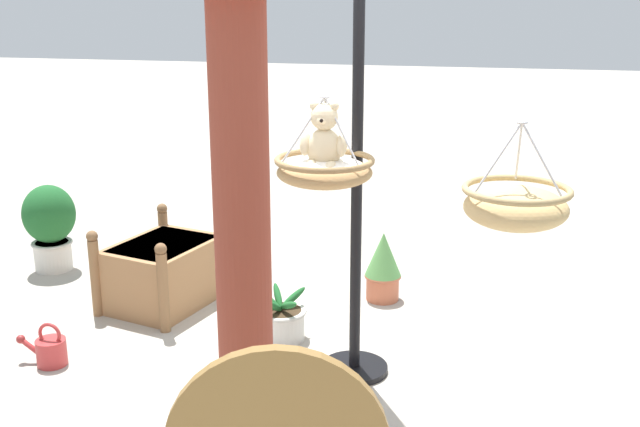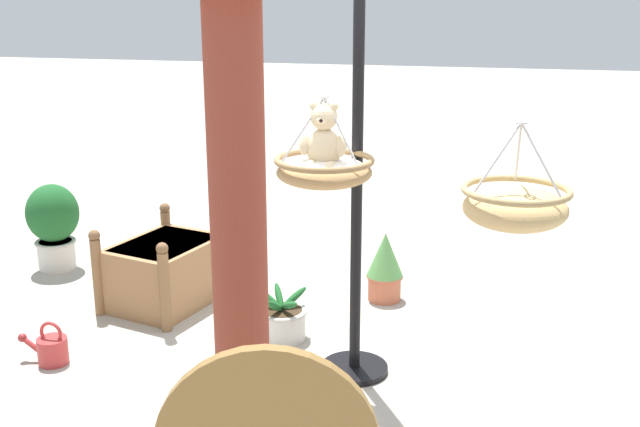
{
  "view_description": "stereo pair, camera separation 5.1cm",
  "coord_description": "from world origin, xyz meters",
  "px_view_note": "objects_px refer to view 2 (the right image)",
  "views": [
    {
      "loc": [
        -0.98,
        4.52,
        2.44
      ],
      "look_at": [
        -0.04,
        0.09,
        1.1
      ],
      "focal_mm": 43.46,
      "sensor_mm": 36.0,
      "label": 1
    },
    {
      "loc": [
        -1.03,
        4.51,
        2.44
      ],
      "look_at": [
        -0.04,
        0.09,
        1.1
      ],
      "focal_mm": 43.46,
      "sensor_mm": 36.0,
      "label": 2
    }
  ],
  "objects_px": {
    "teddy_bear": "(324,141)",
    "watering_can": "(51,349)",
    "wooden_planter_box": "(166,270)",
    "display_pole_central": "(356,250)",
    "greenhouse_pillar_right": "(240,282)",
    "hanging_basket_left_high": "(515,205)",
    "potted_plant_flowering_red": "(53,222)",
    "potted_plant_small_succulent": "(282,320)",
    "hanging_basket_with_teddy": "(324,170)",
    "potted_plant_tall_leafy": "(385,266)"
  },
  "relations": [
    {
      "from": "wooden_planter_box",
      "to": "watering_can",
      "type": "bearing_deg",
      "value": 73.17
    },
    {
      "from": "hanging_basket_left_high",
      "to": "potted_plant_small_succulent",
      "type": "height_order",
      "value": "hanging_basket_left_high"
    },
    {
      "from": "wooden_planter_box",
      "to": "watering_can",
      "type": "distance_m",
      "value": 1.19
    },
    {
      "from": "hanging_basket_left_high",
      "to": "watering_can",
      "type": "relative_size",
      "value": 1.66
    },
    {
      "from": "teddy_bear",
      "to": "wooden_planter_box",
      "type": "xyz_separation_m",
      "value": [
        1.51,
        -1.07,
        -1.31
      ]
    },
    {
      "from": "potted_plant_flowering_red",
      "to": "watering_can",
      "type": "relative_size",
      "value": 2.21
    },
    {
      "from": "watering_can",
      "to": "wooden_planter_box",
      "type": "bearing_deg",
      "value": -106.83
    },
    {
      "from": "greenhouse_pillar_right",
      "to": "teddy_bear",
      "type": "bearing_deg",
      "value": -93.23
    },
    {
      "from": "display_pole_central",
      "to": "greenhouse_pillar_right",
      "type": "bearing_deg",
      "value": 81.96
    },
    {
      "from": "display_pole_central",
      "to": "watering_can",
      "type": "bearing_deg",
      "value": 9.39
    },
    {
      "from": "wooden_planter_box",
      "to": "potted_plant_tall_leafy",
      "type": "relative_size",
      "value": 1.87
    },
    {
      "from": "teddy_bear",
      "to": "potted_plant_small_succulent",
      "type": "xyz_separation_m",
      "value": [
        0.44,
        -0.64,
        -1.44
      ]
    },
    {
      "from": "greenhouse_pillar_right",
      "to": "hanging_basket_with_teddy",
      "type": "bearing_deg",
      "value": -93.18
    },
    {
      "from": "hanging_basket_left_high",
      "to": "potted_plant_flowering_red",
      "type": "xyz_separation_m",
      "value": [
        3.87,
        -1.75,
        -0.88
      ]
    },
    {
      "from": "greenhouse_pillar_right",
      "to": "wooden_planter_box",
      "type": "relative_size",
      "value": 2.4
    },
    {
      "from": "hanging_basket_left_high",
      "to": "potted_plant_small_succulent",
      "type": "bearing_deg",
      "value": -27.92
    },
    {
      "from": "greenhouse_pillar_right",
      "to": "potted_plant_flowering_red",
      "type": "bearing_deg",
      "value": -46.91
    },
    {
      "from": "potted_plant_flowering_red",
      "to": "potted_plant_tall_leafy",
      "type": "bearing_deg",
      "value": 178.62
    },
    {
      "from": "teddy_bear",
      "to": "potted_plant_flowering_red",
      "type": "relative_size",
      "value": 0.52
    },
    {
      "from": "potted_plant_small_succulent",
      "to": "watering_can",
      "type": "height_order",
      "value": "potted_plant_small_succulent"
    },
    {
      "from": "display_pole_central",
      "to": "potted_plant_flowering_red",
      "type": "xyz_separation_m",
      "value": [
        2.94,
        -1.31,
        -0.42
      ]
    },
    {
      "from": "display_pole_central",
      "to": "hanging_basket_with_teddy",
      "type": "height_order",
      "value": "display_pole_central"
    },
    {
      "from": "greenhouse_pillar_right",
      "to": "potted_plant_tall_leafy",
      "type": "bearing_deg",
      "value": -94.93
    },
    {
      "from": "display_pole_central",
      "to": "greenhouse_pillar_right",
      "type": "distance_m",
      "value": 1.65
    },
    {
      "from": "potted_plant_tall_leafy",
      "to": "potted_plant_small_succulent",
      "type": "height_order",
      "value": "potted_plant_tall_leafy"
    },
    {
      "from": "greenhouse_pillar_right",
      "to": "wooden_planter_box",
      "type": "bearing_deg",
      "value": -58.99
    },
    {
      "from": "display_pole_central",
      "to": "watering_can",
      "type": "xyz_separation_m",
      "value": [
        2.0,
        0.33,
        -0.74
      ]
    },
    {
      "from": "potted_plant_small_succulent",
      "to": "wooden_planter_box",
      "type": "bearing_deg",
      "value": -21.87
    },
    {
      "from": "potted_plant_tall_leafy",
      "to": "watering_can",
      "type": "height_order",
      "value": "potted_plant_tall_leafy"
    },
    {
      "from": "potted_plant_tall_leafy",
      "to": "hanging_basket_with_teddy",
      "type": "bearing_deg",
      "value": 83.51
    },
    {
      "from": "potted_plant_flowering_red",
      "to": "watering_can",
      "type": "distance_m",
      "value": 1.92
    },
    {
      "from": "wooden_planter_box",
      "to": "watering_can",
      "type": "height_order",
      "value": "wooden_planter_box"
    },
    {
      "from": "display_pole_central",
      "to": "teddy_bear",
      "type": "relative_size",
      "value": 6.58
    },
    {
      "from": "wooden_planter_box",
      "to": "greenhouse_pillar_right",
      "type": "bearing_deg",
      "value": 121.01
    },
    {
      "from": "hanging_basket_with_teddy",
      "to": "greenhouse_pillar_right",
      "type": "relative_size",
      "value": 0.23
    },
    {
      "from": "hanging_basket_with_teddy",
      "to": "potted_plant_tall_leafy",
      "type": "distance_m",
      "value": 1.88
    },
    {
      "from": "hanging_basket_with_teddy",
      "to": "potted_plant_small_succulent",
      "type": "height_order",
      "value": "hanging_basket_with_teddy"
    },
    {
      "from": "greenhouse_pillar_right",
      "to": "watering_can",
      "type": "distance_m",
      "value": 2.45
    },
    {
      "from": "teddy_bear",
      "to": "potted_plant_tall_leafy",
      "type": "relative_size",
      "value": 0.71
    },
    {
      "from": "greenhouse_pillar_right",
      "to": "potted_plant_small_succulent",
      "type": "bearing_deg",
      "value": -79.36
    },
    {
      "from": "greenhouse_pillar_right",
      "to": "watering_can",
      "type": "height_order",
      "value": "greenhouse_pillar_right"
    },
    {
      "from": "teddy_bear",
      "to": "potted_plant_small_succulent",
      "type": "relative_size",
      "value": 1.02
    },
    {
      "from": "wooden_planter_box",
      "to": "potted_plant_small_succulent",
      "type": "height_order",
      "value": "wooden_planter_box"
    },
    {
      "from": "hanging_basket_with_teddy",
      "to": "potted_plant_flowering_red",
      "type": "distance_m",
      "value": 3.34
    },
    {
      "from": "display_pole_central",
      "to": "potted_plant_small_succulent",
      "type": "height_order",
      "value": "display_pole_central"
    },
    {
      "from": "teddy_bear",
      "to": "potted_plant_tall_leafy",
      "type": "bearing_deg",
      "value": -96.4
    },
    {
      "from": "display_pole_central",
      "to": "hanging_basket_with_teddy",
      "type": "distance_m",
      "value": 0.64
    },
    {
      "from": "hanging_basket_with_teddy",
      "to": "potted_plant_flowering_red",
      "type": "relative_size",
      "value": 0.76
    },
    {
      "from": "teddy_bear",
      "to": "potted_plant_tall_leafy",
      "type": "height_order",
      "value": "teddy_bear"
    },
    {
      "from": "teddy_bear",
      "to": "watering_can",
      "type": "xyz_separation_m",
      "value": [
        1.85,
        0.06,
        -1.48
      ]
    }
  ]
}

